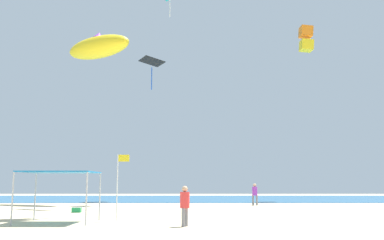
{
  "coord_description": "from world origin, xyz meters",
  "views": [
    {
      "loc": [
        -1.42,
        -21.21,
        1.84
      ],
      "look_at": [
        -1.51,
        10.92,
        6.62
      ],
      "focal_mm": 39.96,
      "sensor_mm": 36.0,
      "label": 1
    }
  ],
  "objects_px": {
    "canopy_tent": "(61,174)",
    "cooler_box": "(78,210)",
    "person_near_tent": "(186,203)",
    "person_leftmost": "(256,193)",
    "banner_flag": "(120,180)",
    "kite_box_orange": "(307,39)",
    "kite_inflatable_yellow": "(99,47)",
    "kite_diamond_black": "(153,63)"
  },
  "relations": [
    {
      "from": "person_leftmost",
      "to": "person_near_tent",
      "type": "bearing_deg",
      "value": 89.8
    },
    {
      "from": "banner_flag",
      "to": "kite_box_orange",
      "type": "relative_size",
      "value": 1.12
    },
    {
      "from": "kite_inflatable_yellow",
      "to": "kite_box_orange",
      "type": "bearing_deg",
      "value": -132.82
    },
    {
      "from": "cooler_box",
      "to": "kite_inflatable_yellow",
      "type": "height_order",
      "value": "kite_inflatable_yellow"
    },
    {
      "from": "kite_diamond_black",
      "to": "cooler_box",
      "type": "bearing_deg",
      "value": -36.59
    },
    {
      "from": "kite_diamond_black",
      "to": "kite_inflatable_yellow",
      "type": "bearing_deg",
      "value": -66.12
    },
    {
      "from": "canopy_tent",
      "to": "banner_flag",
      "type": "distance_m",
      "value": 2.87
    },
    {
      "from": "person_near_tent",
      "to": "person_leftmost",
      "type": "bearing_deg",
      "value": -174.27
    },
    {
      "from": "banner_flag",
      "to": "kite_inflatable_yellow",
      "type": "xyz_separation_m",
      "value": [
        -5.49,
        18.57,
        13.05
      ]
    },
    {
      "from": "person_leftmost",
      "to": "kite_inflatable_yellow",
      "type": "distance_m",
      "value": 20.45
    },
    {
      "from": "cooler_box",
      "to": "canopy_tent",
      "type": "bearing_deg",
      "value": -81.65
    },
    {
      "from": "kite_inflatable_yellow",
      "to": "cooler_box",
      "type": "bearing_deg",
      "value": 128.37
    },
    {
      "from": "person_near_tent",
      "to": "kite_box_orange",
      "type": "distance_m",
      "value": 35.71
    },
    {
      "from": "kite_box_orange",
      "to": "person_near_tent",
      "type": "bearing_deg",
      "value": 151.97
    },
    {
      "from": "banner_flag",
      "to": "person_near_tent",
      "type": "bearing_deg",
      "value": -40.29
    },
    {
      "from": "person_leftmost",
      "to": "kite_diamond_black",
      "type": "height_order",
      "value": "kite_diamond_black"
    },
    {
      "from": "canopy_tent",
      "to": "kite_inflatable_yellow",
      "type": "bearing_deg",
      "value": 98.26
    },
    {
      "from": "person_near_tent",
      "to": "banner_flag",
      "type": "bearing_deg",
      "value": -107.03
    },
    {
      "from": "person_leftmost",
      "to": "cooler_box",
      "type": "relative_size",
      "value": 3.2
    },
    {
      "from": "canopy_tent",
      "to": "banner_flag",
      "type": "relative_size",
      "value": 1.02
    },
    {
      "from": "person_leftmost",
      "to": "kite_inflatable_yellow",
      "type": "height_order",
      "value": "kite_inflatable_yellow"
    },
    {
      "from": "person_near_tent",
      "to": "cooler_box",
      "type": "distance_m",
      "value": 11.48
    },
    {
      "from": "canopy_tent",
      "to": "kite_diamond_black",
      "type": "xyz_separation_m",
      "value": [
        1.84,
        25.55,
        12.85
      ]
    },
    {
      "from": "person_near_tent",
      "to": "banner_flag",
      "type": "xyz_separation_m",
      "value": [
        -3.37,
        2.86,
        0.99
      ]
    },
    {
      "from": "canopy_tent",
      "to": "person_leftmost",
      "type": "height_order",
      "value": "canopy_tent"
    },
    {
      "from": "kite_box_orange",
      "to": "kite_inflatable_yellow",
      "type": "relative_size",
      "value": 0.38
    },
    {
      "from": "cooler_box",
      "to": "kite_inflatable_yellow",
      "type": "bearing_deg",
      "value": 98.21
    },
    {
      "from": "kite_box_orange",
      "to": "kite_inflatable_yellow",
      "type": "bearing_deg",
      "value": 104.4
    },
    {
      "from": "person_near_tent",
      "to": "kite_inflatable_yellow",
      "type": "height_order",
      "value": "kite_inflatable_yellow"
    },
    {
      "from": "canopy_tent",
      "to": "kite_box_orange",
      "type": "xyz_separation_m",
      "value": [
        19.43,
        26.47,
        15.98
      ]
    },
    {
      "from": "person_leftmost",
      "to": "banner_flag",
      "type": "bearing_deg",
      "value": 76.32
    },
    {
      "from": "canopy_tent",
      "to": "kite_inflatable_yellow",
      "type": "relative_size",
      "value": 0.43
    },
    {
      "from": "cooler_box",
      "to": "person_near_tent",
      "type": "bearing_deg",
      "value": -51.86
    },
    {
      "from": "kite_box_orange",
      "to": "person_leftmost",
      "type": "bearing_deg",
      "value": 140.58
    },
    {
      "from": "banner_flag",
      "to": "kite_box_orange",
      "type": "bearing_deg",
      "value": 56.52
    },
    {
      "from": "person_leftmost",
      "to": "cooler_box",
      "type": "distance_m",
      "value": 15.51
    },
    {
      "from": "person_leftmost",
      "to": "cooler_box",
      "type": "xyz_separation_m",
      "value": [
        -12.71,
        -8.84,
        -0.9
      ]
    },
    {
      "from": "cooler_box",
      "to": "kite_diamond_black",
      "type": "relative_size",
      "value": 0.17
    },
    {
      "from": "canopy_tent",
      "to": "person_leftmost",
      "type": "xyz_separation_m",
      "value": [
        11.65,
        16.07,
        -1.22
      ]
    },
    {
      "from": "canopy_tent",
      "to": "cooler_box",
      "type": "bearing_deg",
      "value": 98.35
    },
    {
      "from": "person_near_tent",
      "to": "cooler_box",
      "type": "bearing_deg",
      "value": -118.61
    },
    {
      "from": "person_near_tent",
      "to": "kite_box_orange",
      "type": "xyz_separation_m",
      "value": [
        13.42,
        28.25,
        17.25
      ]
    }
  ]
}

